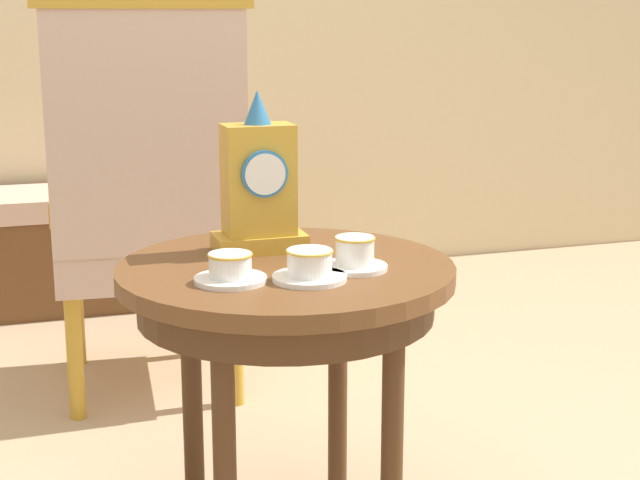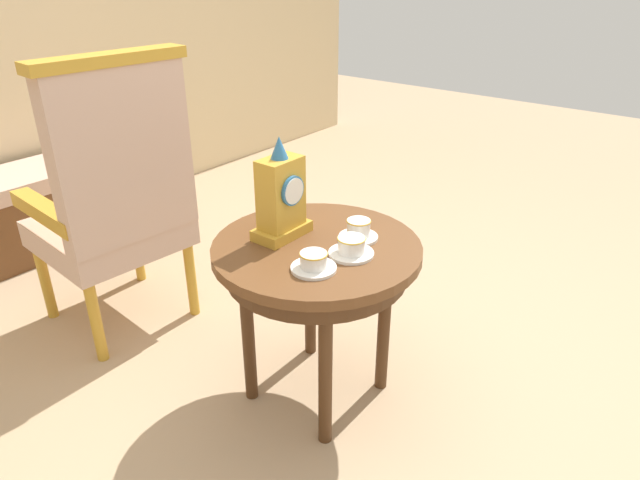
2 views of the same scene
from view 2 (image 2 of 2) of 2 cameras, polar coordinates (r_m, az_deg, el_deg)
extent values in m
plane|color=tan|center=(2.13, 0.68, -15.71)|extent=(10.00, 10.00, 0.00)
cylinder|color=brown|center=(1.84, -0.34, -0.92)|extent=(0.68, 0.68, 0.03)
cylinder|color=#482B16|center=(1.86, -0.33, -2.35)|extent=(0.60, 0.60, 0.07)
cylinder|color=#482B16|center=(2.19, -1.00, -5.06)|extent=(0.04, 0.04, 0.57)
cylinder|color=#482B16|center=(1.99, -7.20, -9.00)|extent=(0.04, 0.04, 0.57)
cylinder|color=#482B16|center=(1.81, 0.53, -12.91)|extent=(0.04, 0.04, 0.57)
cylinder|color=#482B16|center=(2.03, 6.41, -8.12)|extent=(0.04, 0.04, 0.57)
cylinder|color=white|center=(1.68, -0.64, -2.82)|extent=(0.14, 0.14, 0.01)
cylinder|color=white|center=(1.67, -0.65, -1.98)|extent=(0.08, 0.08, 0.05)
torus|color=gold|center=(1.66, -0.65, -1.38)|extent=(0.08, 0.08, 0.00)
cylinder|color=white|center=(1.77, 3.12, -1.34)|extent=(0.14, 0.14, 0.01)
cylinder|color=white|center=(1.75, 3.14, -0.47)|extent=(0.08, 0.08, 0.05)
torus|color=gold|center=(1.74, 3.16, 0.17)|extent=(0.09, 0.09, 0.00)
cylinder|color=white|center=(1.87, 3.83, 0.29)|extent=(0.13, 0.13, 0.01)
cylinder|color=white|center=(1.85, 3.86, 1.21)|extent=(0.08, 0.08, 0.06)
torus|color=gold|center=(1.84, 3.88, 1.91)|extent=(0.08, 0.08, 0.00)
cube|color=gold|center=(1.88, -3.82, 0.93)|extent=(0.19, 0.11, 0.04)
cube|color=gold|center=(1.83, -3.95, 4.69)|extent=(0.14, 0.09, 0.23)
cylinder|color=teal|center=(1.79, -2.75, 4.92)|extent=(0.10, 0.01, 0.10)
cylinder|color=white|center=(1.79, -2.60, 4.87)|extent=(0.08, 0.00, 0.08)
cone|color=teal|center=(1.78, -4.10, 9.18)|extent=(0.06, 0.06, 0.07)
cube|color=#CCA893|center=(2.52, -20.21, 0.74)|extent=(0.56, 0.56, 0.11)
cube|color=#CCA893|center=(2.20, -18.97, 7.86)|extent=(0.53, 0.13, 0.64)
cube|color=gold|center=(2.12, -20.37, 16.56)|extent=(0.57, 0.14, 0.04)
cube|color=gold|center=(2.55, -16.30, 5.74)|extent=(0.11, 0.47, 0.06)
cube|color=gold|center=(2.37, -25.65, 2.53)|extent=(0.11, 0.47, 0.06)
cylinder|color=gold|center=(2.88, -17.81, -0.68)|extent=(0.04, 0.04, 0.35)
cylinder|color=gold|center=(2.73, -25.69, -3.75)|extent=(0.04, 0.04, 0.35)
cylinder|color=gold|center=(2.54, -12.71, -3.79)|extent=(0.04, 0.04, 0.35)
cylinder|color=gold|center=(2.37, -21.42, -7.58)|extent=(0.04, 0.04, 0.35)
cube|color=brown|center=(3.34, -29.24, 0.96)|extent=(1.02, 0.38, 0.36)
camera|label=1|loc=(1.15, 77.10, -12.77)|focal=54.72mm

